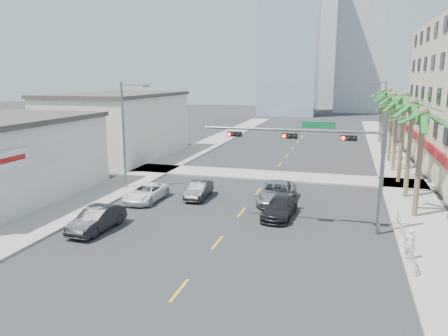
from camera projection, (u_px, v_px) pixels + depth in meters
name	position (u px, v px, depth m)	size (l,w,h in m)	color
ground	(194.00, 272.00, 21.45)	(260.00, 260.00, 0.00)	#262628
sidewalk_right	(406.00, 189.00, 37.11)	(4.00, 120.00, 0.15)	gray
sidewalk_left	(148.00, 173.00, 43.47)	(4.00, 120.00, 0.15)	gray
sidewalk_cross	(270.00, 176.00, 42.18)	(80.00, 4.00, 0.15)	gray
building_left_far	(119.00, 127.00, 52.28)	(11.00, 18.00, 7.20)	beige
tower_far_left	(291.00, 18.00, 108.26)	(14.00, 14.00, 48.00)	#99B2C6
tower_far_center	(318.00, 40.00, 135.82)	(16.00, 16.00, 42.00)	#ADADB2
traffic_signal_mast	(327.00, 150.00, 26.39)	(11.12, 0.54, 7.20)	slate
palm_tree_0	(424.00, 113.00, 28.26)	(4.80, 4.80, 7.80)	brown
palm_tree_1	(413.00, 104.00, 33.09)	(4.80, 4.80, 8.16)	brown
palm_tree_2	(405.00, 96.00, 37.92)	(4.80, 4.80, 8.52)	brown
palm_tree_3	(398.00, 101.00, 42.96)	(4.80, 4.80, 7.80)	brown
palm_tree_4	(393.00, 96.00, 47.79)	(4.80, 4.80, 8.16)	brown
palm_tree_5	(389.00, 91.00, 52.62)	(4.80, 4.80, 8.52)	brown
palm_tree_6	(386.00, 95.00, 57.67)	(4.80, 4.80, 7.80)	brown
palm_tree_7	(383.00, 91.00, 62.50)	(4.80, 4.80, 8.16)	brown
streetlight_left	(126.00, 130.00, 36.54)	(2.55, 0.25, 9.00)	slate
streetlight_right	(382.00, 114.00, 53.34)	(2.55, 0.25, 9.00)	slate
guardrail	(405.00, 237.00, 24.24)	(0.08, 8.08, 1.00)	silver
car_parked_mid	(97.00, 219.00, 27.08)	(1.57, 4.50, 1.48)	black
car_parked_far	(146.00, 193.00, 33.67)	(2.18, 4.72, 1.31)	white
car_lane_left	(199.00, 190.00, 34.45)	(1.40, 4.00, 1.32)	black
car_lane_center	(277.00, 192.00, 33.21)	(2.61, 5.65, 1.57)	#A9A9AE
car_lane_right	(280.00, 208.00, 29.73)	(1.87, 4.59, 1.33)	black
pedestrian	(410.00, 244.00, 22.46)	(0.60, 0.39, 1.64)	white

